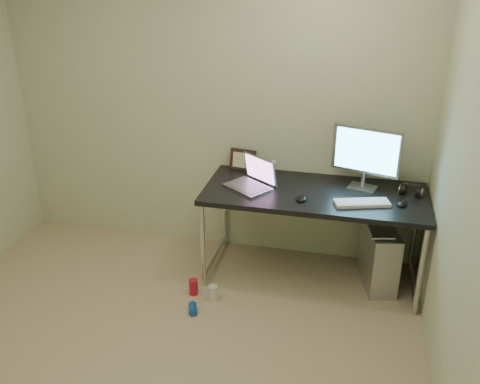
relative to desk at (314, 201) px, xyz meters
The scene contains 18 objects.
floor 1.78m from the desk, 122.97° to the right, with size 3.50×3.50×0.00m, color tan.
wall_back 1.13m from the desk, 157.77° to the left, with size 3.50×0.02×2.50m, color beige.
wall_right 1.72m from the desk, 58.35° to the right, with size 0.02×3.50×2.50m, color beige.
desk is the anchor object (origin of this frame).
tower_computer 0.68m from the desk, ahead, with size 0.31×0.51×0.53m.
cable_a 0.63m from the desk, 33.77° to the left, with size 0.01×0.01×0.70m, color black.
cable_b 0.70m from the desk, 27.77° to the left, with size 0.01×0.01×0.72m, color black.
can_red 1.14m from the desk, 151.40° to the right, with size 0.07×0.07×0.12m, color red.
can_white 1.04m from the desk, 143.10° to the right, with size 0.07×0.07×0.13m, color silver.
can_blue 1.22m from the desk, 138.84° to the right, with size 0.06×0.06×0.11m, color #1A46AE.
laptop 0.50m from the desk, behind, with size 0.42×0.41×0.23m.
monitor 0.52m from the desk, 23.02° to the left, with size 0.51×0.20×0.48m.
keyboard 0.39m from the desk, 22.50° to the right, with size 0.39×0.13×0.02m, color white.
mouse_right 0.64m from the desk, ahead, with size 0.07×0.11×0.04m, color black.
mouse_left 0.21m from the desk, 116.20° to the right, with size 0.08×0.12×0.04m, color black.
headphones 0.72m from the desk, ahead, with size 0.17×0.10×0.11m.
picture_frame 0.72m from the desk, 154.43° to the left, with size 0.22×0.03×0.18m, color black.
webcam 0.50m from the desk, 142.13° to the left, with size 0.04×0.03×0.11m.
Camera 1 is at (1.19, -2.32, 2.42)m, focal length 40.00 mm.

